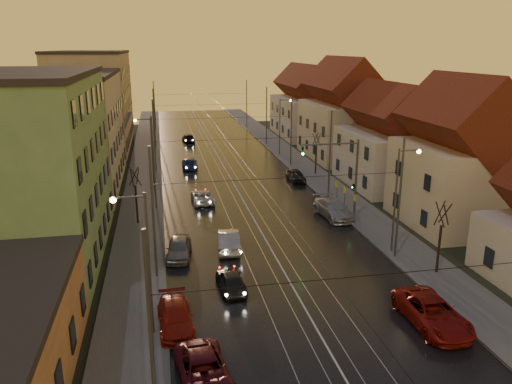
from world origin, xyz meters
TOP-DOWN VIEW (x-y plane):
  - ground at (0.00, 0.00)m, footprint 160.00×160.00m
  - road at (0.00, 40.00)m, footprint 16.00×120.00m
  - sidewalk_left at (-10.00, 40.00)m, footprint 4.00×120.00m
  - sidewalk_right at (10.00, 40.00)m, footprint 4.00×120.00m
  - tram_rail_0 at (-2.20, 40.00)m, footprint 0.06×120.00m
  - tram_rail_1 at (-0.77, 40.00)m, footprint 0.06×120.00m
  - tram_rail_2 at (0.77, 40.00)m, footprint 0.06×120.00m
  - tram_rail_3 at (2.20, 40.00)m, footprint 0.06×120.00m
  - apartment_left_1 at (-17.50, 14.00)m, footprint 10.00×18.00m
  - apartment_left_2 at (-17.50, 34.00)m, footprint 10.00×20.00m
  - apartment_left_3 at (-17.50, 58.00)m, footprint 10.00×24.00m
  - house_right_1 at (17.00, 15.00)m, footprint 8.67×10.20m
  - house_right_2 at (17.00, 28.00)m, footprint 9.18×12.24m
  - house_right_3 at (17.00, 43.00)m, footprint 9.18×14.28m
  - house_right_4 at (17.00, 61.00)m, footprint 9.18×16.32m
  - catenary_pole_l_0 at (-8.60, -6.00)m, footprint 0.16×0.16m
  - catenary_pole_l_1 at (-8.60, 9.00)m, footprint 0.16×0.16m
  - catenary_pole_r_1 at (8.60, 9.00)m, footprint 0.16×0.16m
  - catenary_pole_l_2 at (-8.60, 24.00)m, footprint 0.16×0.16m
  - catenary_pole_r_2 at (8.60, 24.00)m, footprint 0.16×0.16m
  - catenary_pole_l_3 at (-8.60, 39.00)m, footprint 0.16×0.16m
  - catenary_pole_r_3 at (8.60, 39.00)m, footprint 0.16×0.16m
  - catenary_pole_l_4 at (-8.60, 54.00)m, footprint 0.16×0.16m
  - catenary_pole_r_4 at (8.60, 54.00)m, footprint 0.16×0.16m
  - catenary_pole_l_5 at (-8.60, 72.00)m, footprint 0.16×0.16m
  - catenary_pole_r_5 at (8.60, 72.00)m, footprint 0.16×0.16m
  - street_lamp_0 at (-9.10, 2.00)m, footprint 1.75×0.32m
  - street_lamp_1 at (9.10, 10.00)m, footprint 1.75×0.32m
  - street_lamp_2 at (-9.10, 30.00)m, footprint 1.75×0.32m
  - street_lamp_3 at (9.10, 46.00)m, footprint 1.75×0.32m
  - traffic_light_mast at (7.99, 18.00)m, footprint 5.30×0.32m
  - bare_tree_0 at (-10.20, 20.00)m, footprint 1.09×1.09m
  - bare_tree_1 at (10.20, 6.00)m, footprint 1.09×1.09m
  - bare_tree_2 at (10.40, 34.00)m, footprint 1.09×1.09m
  - driving_car_0 at (-3.95, 6.28)m, footprint 1.76×3.96m
  - driving_car_1 at (-3.17, 12.85)m, footprint 2.08×4.72m
  - driving_car_2 at (-4.08, 25.28)m, footprint 2.17×4.47m
  - driving_car_3 at (-4.39, 40.06)m, footprint 2.04×4.75m
  - driving_car_4 at (-3.40, 58.43)m, footprint 2.07×4.29m
  - parked_left_1 at (-6.49, -2.68)m, footprint 2.72×5.06m
  - parked_left_2 at (-7.59, 2.44)m, footprint 2.07×4.67m
  - parked_left_3 at (-6.97, 12.17)m, footprint 2.20×4.40m
  - parked_right_0 at (6.42, 0.03)m, footprint 2.64×5.61m
  - parked_right_1 at (7.22, 18.59)m, footprint 2.70×5.64m
  - parked_right_2 at (7.21, 31.44)m, footprint 1.73×4.08m

SIDE VIEW (x-z plane):
  - ground at x=0.00m, z-range 0.00..0.00m
  - road at x=0.00m, z-range 0.00..0.04m
  - tram_rail_0 at x=-2.20m, z-range 0.04..0.07m
  - tram_rail_1 at x=-0.77m, z-range 0.04..0.07m
  - tram_rail_2 at x=0.77m, z-range 0.04..0.07m
  - tram_rail_3 at x=2.20m, z-range 0.04..0.07m
  - sidewalk_left at x=-10.00m, z-range 0.00..0.15m
  - sidewalk_right at x=10.00m, z-range 0.00..0.15m
  - driving_car_2 at x=-4.08m, z-range 0.00..1.23m
  - driving_car_0 at x=-3.95m, z-range 0.00..1.32m
  - parked_left_2 at x=-7.59m, z-range 0.00..1.33m
  - parked_left_1 at x=-6.49m, z-range 0.00..1.35m
  - driving_car_3 at x=-4.39m, z-range 0.00..1.36m
  - parked_right_2 at x=7.21m, z-range 0.00..1.38m
  - driving_car_4 at x=-3.40m, z-range 0.00..1.41m
  - parked_left_3 at x=-6.97m, z-range 0.00..1.44m
  - driving_car_1 at x=-3.17m, z-range 0.00..1.51m
  - parked_right_0 at x=6.42m, z-range 0.00..1.55m
  - parked_right_1 at x=7.22m, z-range 0.00..1.59m
  - bare_tree_0 at x=-10.20m, z-range -0.07..5.04m
  - bare_tree_1 at x=10.20m, z-range -0.07..5.04m
  - bare_tree_2 at x=10.40m, z-range -0.07..5.04m
  - catenary_pole_l_0 at x=-8.60m, z-range 0.00..9.00m
  - catenary_pole_l_1 at x=-8.60m, z-range 0.00..9.00m
  - catenary_pole_r_1 at x=8.60m, z-range 0.00..9.00m
  - catenary_pole_l_2 at x=-8.60m, z-range 0.00..9.00m
  - catenary_pole_r_2 at x=8.60m, z-range 0.00..9.00m
  - catenary_pole_l_3 at x=-8.60m, z-range 0.00..9.00m
  - catenary_pole_r_3 at x=8.60m, z-range 0.00..9.00m
  - catenary_pole_l_4 at x=-8.60m, z-range 0.00..9.00m
  - catenary_pole_r_4 at x=8.60m, z-range 0.00..9.00m
  - catenary_pole_l_5 at x=-8.60m, z-range 0.00..9.00m
  - catenary_pole_r_5 at x=8.60m, z-range 0.00..9.00m
  - traffic_light_mast at x=7.99m, z-range 1.00..8.20m
  - house_right_2 at x=17.00m, z-range 0.04..9.24m
  - street_lamp_0 at x=-9.10m, z-range 0.89..8.89m
  - street_lamp_1 at x=9.10m, z-range 0.89..8.89m
  - street_lamp_2 at x=-9.10m, z-range 0.89..8.89m
  - street_lamp_3 at x=9.10m, z-range 0.89..8.89m
  - house_right_4 at x=17.00m, z-range 0.05..10.05m
  - house_right_1 at x=17.00m, z-range 0.05..10.85m
  - house_right_3 at x=17.00m, z-range 0.05..11.55m
  - apartment_left_2 at x=-17.50m, z-range 0.00..12.00m
  - apartment_left_1 at x=-17.50m, z-range 0.00..13.00m
  - apartment_left_3 at x=-17.50m, z-range 0.00..14.00m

